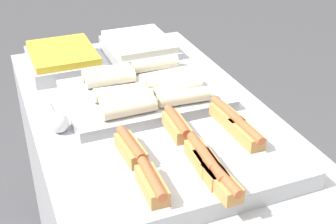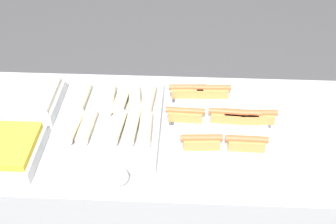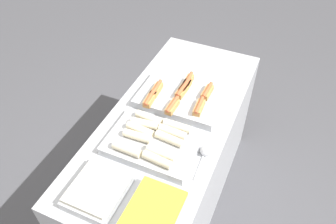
{
  "view_description": "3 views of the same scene",
  "coord_description": "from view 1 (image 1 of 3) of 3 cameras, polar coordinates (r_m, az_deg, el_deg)",
  "views": [
    {
      "loc": [
        0.99,
        -0.42,
        1.63
      ],
      "look_at": [
        -0.05,
        0.0,
        0.99
      ],
      "focal_mm": 50.0,
      "sensor_mm": 36.0,
      "label": 1
    },
    {
      "loc": [
        0.02,
        -1.33,
        2.01
      ],
      "look_at": [
        -0.05,
        0.0,
        0.99
      ],
      "focal_mm": 50.0,
      "sensor_mm": 36.0,
      "label": 2
    },
    {
      "loc": [
        -1.27,
        -0.54,
        2.29
      ],
      "look_at": [
        -0.05,
        0.0,
        0.99
      ],
      "focal_mm": 35.0,
      "sensor_mm": 36.0,
      "label": 3
    }
  ],
  "objects": [
    {
      "name": "tray_hotdogs",
      "position": [
        1.17,
        3.48,
        -6.24
      ],
      "size": [
        0.4,
        0.52,
        0.1
      ],
      "color": "#B7BABF",
      "rests_on": "counter"
    },
    {
      "name": "tray_wraps",
      "position": [
        1.47,
        -2.91,
        2.18
      ],
      "size": [
        0.35,
        0.49,
        0.09
      ],
      "color": "#B7BABF",
      "rests_on": "counter"
    },
    {
      "name": "tray_side_front",
      "position": [
        1.76,
        -12.66,
        6.31
      ],
      "size": [
        0.3,
        0.24,
        0.07
      ],
      "color": "#B7BABF",
      "rests_on": "counter"
    },
    {
      "name": "tray_side_back",
      "position": [
        1.83,
        -3.56,
        7.82
      ],
      "size": [
        0.3,
        0.24,
        0.07
      ],
      "color": "#B7BABF",
      "rests_on": "counter"
    },
    {
      "name": "serving_spoon_near",
      "position": [
        1.38,
        -13.22,
        -1.22
      ],
      "size": [
        0.21,
        0.06,
        0.06
      ],
      "color": "silver",
      "rests_on": "counter"
    }
  ]
}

